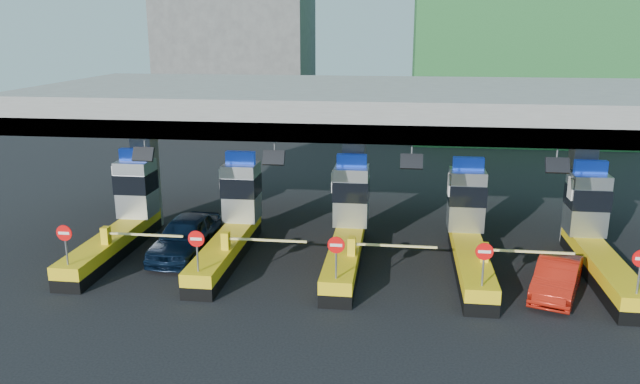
# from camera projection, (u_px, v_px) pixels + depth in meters

# --- Properties ---
(ground) EXTENTS (120.00, 120.00, 0.00)m
(ground) POSITION_uv_depth(u_px,v_px,m) (347.00, 258.00, 26.52)
(ground) COLOR black
(ground) RESTS_ON ground
(toll_canopy) EXTENTS (28.00, 12.09, 7.00)m
(toll_canopy) POSITION_uv_depth(u_px,v_px,m) (354.00, 106.00, 27.69)
(toll_canopy) COLOR slate
(toll_canopy) RESTS_ON ground
(toll_lane_far_left) EXTENTS (4.43, 8.00, 4.16)m
(toll_lane_far_left) POSITION_uv_depth(u_px,v_px,m) (124.00, 216.00, 27.68)
(toll_lane_far_left) COLOR black
(toll_lane_far_left) RESTS_ON ground
(toll_lane_left) EXTENTS (4.43, 8.00, 4.16)m
(toll_lane_left) POSITION_uv_depth(u_px,v_px,m) (233.00, 221.00, 27.05)
(toll_lane_left) COLOR black
(toll_lane_left) RESTS_ON ground
(toll_lane_center) EXTENTS (4.43, 8.00, 4.16)m
(toll_lane_center) POSITION_uv_depth(u_px,v_px,m) (348.00, 225.00, 26.42)
(toll_lane_center) COLOR black
(toll_lane_center) RESTS_ON ground
(toll_lane_right) EXTENTS (4.43, 8.00, 4.16)m
(toll_lane_right) POSITION_uv_depth(u_px,v_px,m) (468.00, 230.00, 25.80)
(toll_lane_right) COLOR black
(toll_lane_right) RESTS_ON ground
(toll_lane_far_right) EXTENTS (4.43, 8.00, 4.16)m
(toll_lane_far_right) POSITION_uv_depth(u_px,v_px,m) (595.00, 235.00, 25.17)
(toll_lane_far_right) COLOR black
(toll_lane_far_right) RESTS_ON ground
(bg_building_concrete) EXTENTS (14.00, 10.00, 18.00)m
(bg_building_concrete) POSITION_uv_depth(u_px,v_px,m) (237.00, 32.00, 60.46)
(bg_building_concrete) COLOR #4C4C49
(bg_building_concrete) RESTS_ON ground
(van) EXTENTS (2.22, 5.14, 1.73)m
(van) POSITION_uv_depth(u_px,v_px,m) (186.00, 236.00, 26.66)
(van) COLOR black
(van) RESTS_ON ground
(red_car) EXTENTS (2.72, 4.31, 1.34)m
(red_car) POSITION_uv_depth(u_px,v_px,m) (557.00, 278.00, 22.75)
(red_car) COLOR #B01A0D
(red_car) RESTS_ON ground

